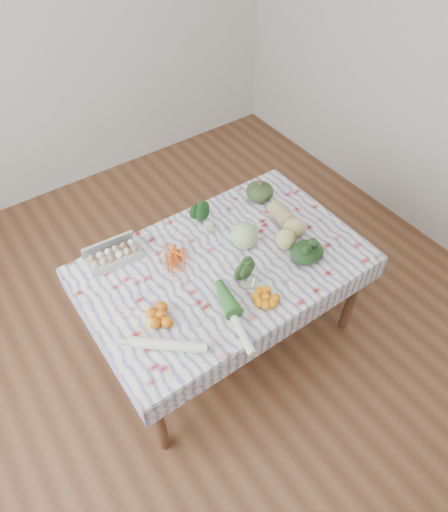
{
  "coord_description": "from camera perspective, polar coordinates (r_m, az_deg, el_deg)",
  "views": [
    {
      "loc": [
        -1.03,
        -1.46,
        2.78
      ],
      "look_at": [
        0.0,
        0.0,
        0.82
      ],
      "focal_mm": 32.0,
      "sensor_mm": 36.0,
      "label": 1
    }
  ],
  "objects": [
    {
      "name": "ground",
      "position": [
        3.31,
        0.0,
        -9.65
      ],
      "size": [
        4.5,
        4.5,
        0.0
      ],
      "primitive_type": "plane",
      "color": "brown",
      "rests_on": "ground"
    },
    {
      "name": "wall_back",
      "position": [
        4.09,
        -20.53,
        25.25
      ],
      "size": [
        4.0,
        0.04,
        2.8
      ],
      "primitive_type": "cube",
      "color": "silver",
      "rests_on": "ground"
    },
    {
      "name": "dining_table",
      "position": [
        2.76,
        0.0,
        -1.99
      ],
      "size": [
        1.6,
        1.0,
        0.75
      ],
      "color": "brown",
      "rests_on": "ground"
    },
    {
      "name": "tablecloth",
      "position": [
        2.7,
        0.0,
        -0.92
      ],
      "size": [
        1.66,
        1.06,
        0.01
      ],
      "primitive_type": "cube",
      "color": "white",
      "rests_on": "dining_table"
    },
    {
      "name": "egg_carton",
      "position": [
        2.75,
        -13.54,
        -0.13
      ],
      "size": [
        0.33,
        0.15,
        0.08
      ],
      "primitive_type": "cube",
      "rotation": [
        0.0,
        0.0,
        -0.08
      ],
      "color": "#B2B2AC",
      "rests_on": "tablecloth"
    },
    {
      "name": "carrot_bunch",
      "position": [
        2.7,
        -6.27,
        -0.64
      ],
      "size": [
        0.2,
        0.19,
        0.04
      ],
      "primitive_type": "cube",
      "rotation": [
        0.0,
        0.0,
        -0.03
      ],
      "color": "#ED5612",
      "rests_on": "tablecloth"
    },
    {
      "name": "kale_bunch",
      "position": [
        2.88,
        -2.36,
        4.88
      ],
      "size": [
        0.17,
        0.15,
        0.13
      ],
      "primitive_type": "ellipsoid",
      "rotation": [
        0.0,
        0.0,
        -0.17
      ],
      "color": "#133D15",
      "rests_on": "tablecloth"
    },
    {
      "name": "kabocha_squash",
      "position": [
        3.09,
        4.49,
        8.04
      ],
      "size": [
        0.22,
        0.22,
        0.12
      ],
      "primitive_type": "ellipsoid",
      "rotation": [
        0.0,
        0.0,
        -0.2
      ],
      "color": "#354B25",
      "rests_on": "tablecloth"
    },
    {
      "name": "cabbage",
      "position": [
        2.74,
        2.57,
        2.56
      ],
      "size": [
        0.2,
        0.2,
        0.17
      ],
      "primitive_type": "sphere",
      "rotation": [
        0.0,
        0.0,
        -0.26
      ],
      "color": "#ACC983",
      "rests_on": "tablecloth"
    },
    {
      "name": "butternut_squash",
      "position": [
        2.89,
        7.9,
        4.63
      ],
      "size": [
        0.17,
        0.31,
        0.14
      ],
      "primitive_type": "ellipsoid",
      "rotation": [
        0.0,
        0.0,
        -0.11
      ],
      "color": "tan",
      "rests_on": "tablecloth"
    },
    {
      "name": "orange_cluster",
      "position": [
        2.44,
        -7.85,
        -7.36
      ],
      "size": [
        0.25,
        0.25,
        0.07
      ],
      "primitive_type": "cube",
      "rotation": [
        0.0,
        0.0,
        -0.24
      ],
      "color": "orange",
      "rests_on": "tablecloth"
    },
    {
      "name": "broccoli",
      "position": [
        2.55,
        2.72,
        -2.9
      ],
      "size": [
        0.2,
        0.2,
        0.1
      ],
      "primitive_type": "ellipsoid",
      "rotation": [
        0.0,
        0.0,
        0.7
      ],
      "color": "#26471D",
      "rests_on": "tablecloth"
    },
    {
      "name": "mandarin_cluster",
      "position": [
        2.51,
        5.27,
        -5.11
      ],
      "size": [
        0.19,
        0.19,
        0.05
      ],
      "primitive_type": "cube",
      "rotation": [
        0.0,
        0.0,
        0.09
      ],
      "color": "orange",
      "rests_on": "tablecloth"
    },
    {
      "name": "grapefruit",
      "position": [
        2.77,
        7.68,
        2.11
      ],
      "size": [
        0.13,
        0.13,
        0.12
      ],
      "primitive_type": "sphere",
      "rotation": [
        0.0,
        0.0,
        -0.02
      ],
      "color": "#CAC064",
      "rests_on": "tablecloth"
    },
    {
      "name": "spinach_bag",
      "position": [
        2.73,
        10.3,
        0.48
      ],
      "size": [
        0.27,
        0.25,
        0.1
      ],
      "primitive_type": "ellipsoid",
      "rotation": [
        0.0,
        0.0,
        -0.42
      ],
      "color": "black",
      "rests_on": "tablecloth"
    },
    {
      "name": "daikon",
      "position": [
        2.34,
        -6.91,
        -10.95
      ],
      "size": [
        0.35,
        0.31,
        0.06
      ],
      "primitive_type": "cylinder",
      "rotation": [
        1.57,
        0.0,
        0.87
      ],
      "color": "white",
      "rests_on": "tablecloth"
    },
    {
      "name": "leek",
      "position": [
        2.42,
        1.4,
        -7.83
      ],
      "size": [
        0.16,
        0.46,
        0.05
      ],
      "primitive_type": "cylinder",
      "rotation": [
        1.57,
        0.0,
        -0.24
      ],
      "color": "silver",
      "rests_on": "tablecloth"
    }
  ]
}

